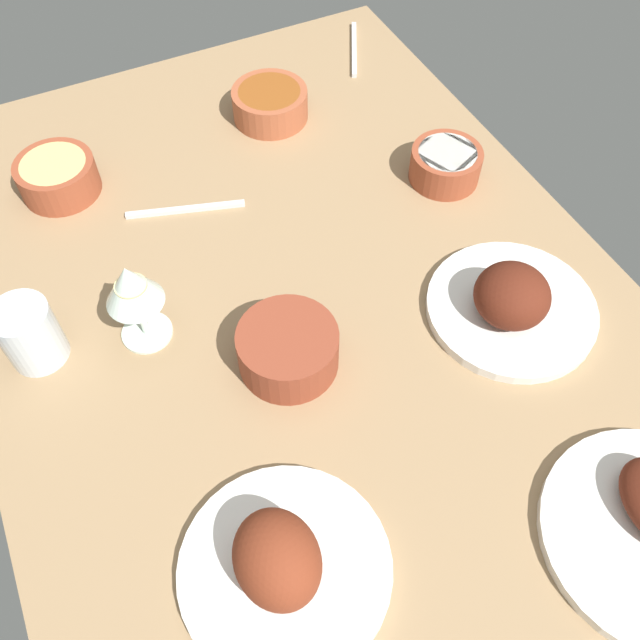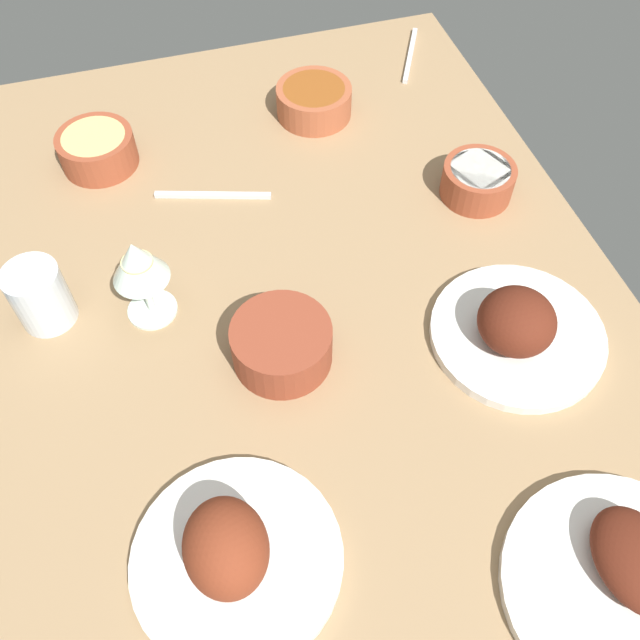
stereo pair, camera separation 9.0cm
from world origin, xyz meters
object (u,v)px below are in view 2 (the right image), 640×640
at_px(bowl_cream, 478,180).
at_px(plate_center_main, 517,328).
at_px(wine_glass, 138,265).
at_px(bowl_pasta, 97,149).
at_px(plate_near_viewer, 627,581).
at_px(fork_loose, 213,195).
at_px(bowl_soup, 314,100).
at_px(water_tumbler, 40,296).
at_px(bowl_potatoes, 282,343).
at_px(spoon_loose, 410,55).
at_px(plate_far_side, 232,553).

bearing_deg(bowl_cream, plate_center_main, 166.08).
relative_size(bowl_cream, wine_glass, 0.82).
bearing_deg(bowl_pasta, plate_center_main, -136.31).
height_order(plate_near_viewer, plate_center_main, plate_center_main).
xyz_separation_m(plate_center_main, fork_loose, (0.39, 0.34, -0.03)).
height_order(plate_near_viewer, bowl_cream, plate_near_viewer).
bearing_deg(bowl_soup, plate_center_main, -167.34).
distance_m(bowl_pasta, water_tumbler, 0.32).
bearing_deg(plate_center_main, water_tumbler, 69.71).
height_order(bowl_potatoes, spoon_loose, bowl_potatoes).
xyz_separation_m(bowl_soup, bowl_cream, (-0.27, -0.19, 0.00)).
height_order(bowl_soup, bowl_pasta, bowl_pasta).
distance_m(plate_far_side, bowl_cream, 0.68).
height_order(bowl_potatoes, wine_glass, wine_glass).
relative_size(bowl_potatoes, water_tumbler, 1.42).
distance_m(wine_glass, spoon_loose, 0.74).
distance_m(bowl_soup, water_tumbler, 0.58).
xyz_separation_m(plate_far_side, wine_glass, (0.38, 0.04, 0.07)).
relative_size(plate_far_side, wine_glass, 1.69).
height_order(bowl_soup, water_tumbler, water_tumbler).
distance_m(bowl_pasta, fork_loose, 0.21).
distance_m(plate_far_side, plate_near_viewer, 0.43).
distance_m(plate_center_main, water_tumbler, 0.64).
height_order(bowl_cream, water_tumbler, water_tumbler).
bearing_deg(water_tumbler, spoon_loose, -58.20).
height_order(bowl_cream, spoon_loose, bowl_cream).
relative_size(plate_center_main, bowl_cream, 2.08).
xyz_separation_m(wine_glass, fork_loose, (0.20, -0.13, -0.10)).
bearing_deg(wine_glass, plate_near_viewer, -140.04).
distance_m(plate_far_side, water_tumbler, 0.44).
xyz_separation_m(plate_far_side, spoon_loose, (0.85, -0.53, -0.03)).
bearing_deg(bowl_pasta, spoon_loose, -77.20).
distance_m(plate_near_viewer, bowl_cream, 0.62).
bearing_deg(bowl_potatoes, plate_far_side, 154.06).
distance_m(bowl_cream, bowl_potatoes, 0.43).
height_order(plate_center_main, spoon_loose, plate_center_main).
relative_size(plate_far_side, water_tumbler, 2.51).
bearing_deg(plate_far_side, water_tumbler, 23.28).
bearing_deg(water_tumbler, plate_far_side, -156.72).
bearing_deg(bowl_potatoes, plate_near_viewer, -144.49).
height_order(plate_center_main, water_tumbler, same).
distance_m(plate_near_viewer, bowl_soup, 0.88).
distance_m(bowl_potatoes, fork_loose, 0.33).
bearing_deg(plate_center_main, plate_far_side, 113.21).
relative_size(plate_near_viewer, water_tumbler, 2.80).
height_order(plate_far_side, bowl_cream, plate_far_side).
relative_size(bowl_pasta, fork_loose, 0.67).
xyz_separation_m(plate_far_side, plate_center_main, (0.18, -0.43, -0.00)).
distance_m(plate_center_main, bowl_soup, 0.56).
distance_m(plate_far_side, plate_center_main, 0.47).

